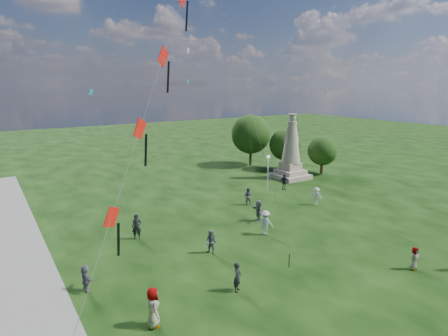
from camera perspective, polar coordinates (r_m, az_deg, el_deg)
statue at (r=44.67m, az=10.17°, el=2.04°), size 3.78×3.78×7.63m
lamppost at (r=38.86m, az=6.72°, el=0.41°), size 0.36×0.36×3.86m
tree_row at (r=49.86m, az=7.22°, el=4.30°), size 8.80×13.36×6.95m
person_0 at (r=21.03m, az=2.05°, el=-16.26°), size 0.72×0.69×1.66m
person_1 at (r=25.14m, az=-1.96°, el=-11.22°), size 0.81×0.93×1.63m
person_2 at (r=28.26m, az=6.34°, el=-8.26°), size 1.16×1.34×1.85m
person_4 at (r=25.89m, az=27.00°, el=-12.17°), size 0.72×0.47×1.44m
person_5 at (r=22.37m, az=-20.34°, el=-15.43°), size 0.71×1.44×1.51m
person_6 at (r=27.98m, az=-13.15°, el=-8.72°), size 0.81×0.70×1.89m
person_7 at (r=34.88m, az=3.65°, el=-4.28°), size 0.91×0.92×1.65m
person_8 at (r=35.81m, az=13.87°, el=-4.16°), size 1.14×1.18×1.68m
person_9 at (r=40.10m, az=9.14°, el=-2.13°), size 1.10×0.82×1.68m
person_10 at (r=18.62m, az=-10.78°, el=-20.16°), size 0.70×1.02×1.94m
person_11 at (r=30.82m, az=5.28°, el=-6.51°), size 1.14×1.78×1.78m
red_kite_train at (r=18.65m, az=-9.47°, el=15.01°), size 11.24×9.35×19.13m
small_kites at (r=40.38m, az=-8.72°, el=17.24°), size 17.65×13.73×26.50m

